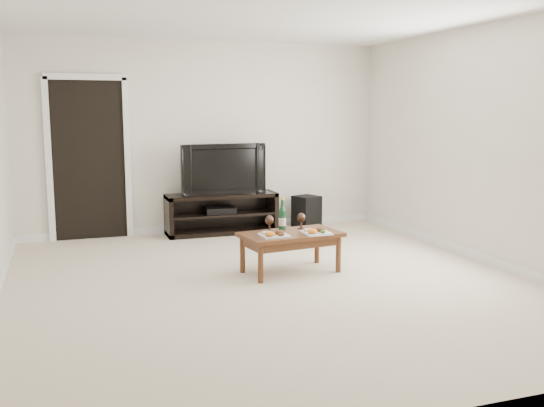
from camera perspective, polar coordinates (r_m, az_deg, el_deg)
The scene contains 14 objects.
floor at distance 5.98m, azimuth -0.10°, elevation -7.46°, with size 5.50×5.50×0.00m, color beige.
back_wall at distance 8.42m, azimuth -6.29°, elevation 6.19°, with size 5.00×0.04×2.60m, color silver.
ceiling at distance 5.82m, azimuth -0.11°, elevation 18.15°, with size 5.00×5.50×0.04m, color white.
doorway at distance 8.20m, azimuth -16.85°, elevation 3.87°, with size 0.90×0.02×2.05m, color black.
media_console at distance 8.30m, azimuth -4.76°, elevation -0.95°, with size 1.51×0.45×0.55m, color black.
television at distance 8.21m, azimuth -4.81°, elevation 3.30°, with size 1.19×0.16×0.68m, color black.
av_receiver at distance 8.27m, azimuth -4.88°, elevation -0.62°, with size 0.40×0.30×0.08m, color black.
subwoofer at distance 8.62m, azimuth 3.27°, elevation -0.83°, with size 0.31×0.31×0.47m, color black.
coffee_table at distance 6.31m, azimuth 1.75°, elevation -4.63°, with size 1.02×0.56×0.42m, color #573218.
plate_left at distance 6.07m, azimuth 0.21°, elevation -2.80°, with size 0.27×0.27×0.07m, color white.
plate_right at distance 6.22m, azimuth 4.17°, elevation -2.54°, with size 0.27×0.27×0.07m, color white.
wine_bottle at distance 6.38m, azimuth 0.97°, elevation -0.95°, with size 0.07×0.07×0.35m, color #103D21.
goblet_left at distance 6.32m, azimuth -0.24°, elevation -1.87°, with size 0.09×0.09×0.17m, color #38261E, non-canonical shape.
goblet_right at distance 6.47m, azimuth 2.76°, elevation -1.63°, with size 0.09×0.09×0.17m, color #38261E, non-canonical shape.
Camera 1 is at (-1.87, -5.43, 1.67)m, focal length 40.00 mm.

